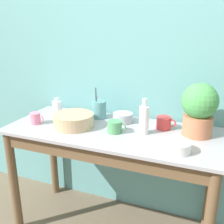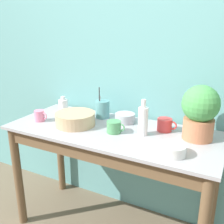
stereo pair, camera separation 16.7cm
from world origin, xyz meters
name	(u,v)px [view 1 (the left image)]	position (x,y,z in m)	size (l,w,h in m)	color
wall_back	(130,61)	(0.00, 0.65, 1.20)	(6.00, 0.05, 2.40)	#609E9E
counter_table	(111,153)	(0.00, 0.27, 0.64)	(1.39, 0.59, 0.80)	brown
potted_plant	(199,108)	(0.52, 0.40, 0.97)	(0.22, 0.22, 0.33)	#B7704C
bowl_wash_large	(74,120)	(-0.26, 0.25, 0.84)	(0.27, 0.27, 0.09)	tan
bottle_tall	(144,119)	(0.21, 0.30, 0.89)	(0.06, 0.06, 0.23)	white
bottle_short	(57,107)	(-0.52, 0.47, 0.85)	(0.07, 0.07, 0.12)	white
mug_red	(164,123)	(0.31, 0.43, 0.84)	(0.13, 0.09, 0.08)	#C63838
mug_green	(115,127)	(0.04, 0.26, 0.84)	(0.12, 0.09, 0.08)	#4C935B
mug_pink	(36,118)	(-0.53, 0.20, 0.84)	(0.10, 0.07, 0.08)	pink
bowl_small_steel	(123,118)	(0.02, 0.45, 0.83)	(0.14, 0.14, 0.06)	#A8A8B2
bowl_small_enamel_white	(178,147)	(0.44, 0.13, 0.83)	(0.14, 0.14, 0.06)	silver
utensil_cup	(99,109)	(-0.17, 0.47, 0.86)	(0.10, 0.10, 0.23)	#569399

